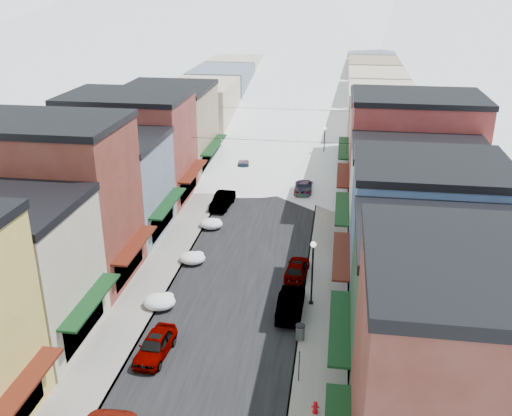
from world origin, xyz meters
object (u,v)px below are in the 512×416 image
(car_silver_sedan, at_px, (155,345))
(trash_can, at_px, (300,332))
(car_green_sedan, at_px, (291,303))
(fire_hydrant, at_px, (315,408))
(car_dark_hatch, at_px, (223,200))
(streetlamp_near, at_px, (313,265))

(car_silver_sedan, relative_size, trash_can, 4.03)
(car_green_sedan, distance_m, trash_can, 3.33)
(fire_hydrant, bearing_deg, trash_can, 101.26)
(car_silver_sedan, bearing_deg, trash_can, 21.64)
(car_dark_hatch, height_order, car_green_sedan, car_green_sedan)
(car_silver_sedan, distance_m, car_dark_hatch, 24.56)
(car_silver_sedan, distance_m, streetlamp_near, 11.91)
(car_green_sedan, bearing_deg, car_silver_sedan, 37.97)
(car_dark_hatch, xyz_separation_m, fire_hydrant, (10.80, -28.29, -0.27))
(car_dark_hatch, distance_m, trash_can, 23.76)
(streetlamp_near, bearing_deg, fire_hydrant, -85.56)
(streetlamp_near, bearing_deg, car_silver_sedan, -141.75)
(fire_hydrant, relative_size, trash_can, 0.69)
(car_dark_hatch, bearing_deg, car_green_sedan, -60.33)
(car_silver_sedan, bearing_deg, fire_hydrant, -16.57)
(car_silver_sedan, xyz_separation_m, car_green_sedan, (7.80, 5.97, 0.07))
(car_dark_hatch, relative_size, trash_can, 4.33)
(car_silver_sedan, bearing_deg, streetlamp_near, 42.23)
(car_green_sedan, relative_size, streetlamp_near, 0.99)
(car_silver_sedan, relative_size, fire_hydrant, 5.86)
(car_silver_sedan, height_order, streetlamp_near, streetlamp_near)
(fire_hydrant, distance_m, trash_can, 6.65)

